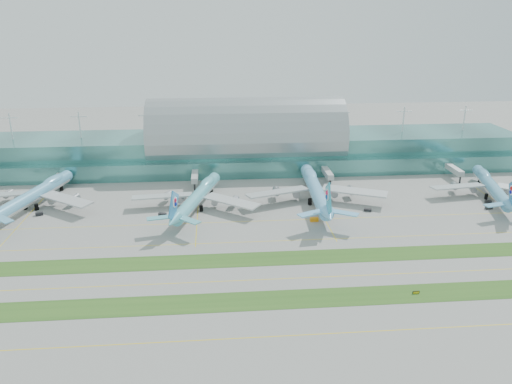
{
  "coord_description": "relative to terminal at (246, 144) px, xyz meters",
  "views": [
    {
      "loc": [
        -19.34,
        -172.96,
        91.44
      ],
      "look_at": [
        0.0,
        55.0,
        9.0
      ],
      "focal_mm": 35.0,
      "sensor_mm": 36.0,
      "label": 1
    }
  ],
  "objects": [
    {
      "name": "gse_h",
      "position": [
        118.73,
        -75.39,
        -13.54
      ],
      "size": [
        3.39,
        2.06,
        1.37
      ],
      "primitive_type": "cube",
      "rotation": [
        0.0,
        0.0,
        -0.21
      ],
      "color": "black",
      "rests_on": "ground"
    },
    {
      "name": "taxiline_d",
      "position": [
        -0.01,
        -88.79,
        -14.22
      ],
      "size": [
        420.0,
        0.35,
        0.01
      ],
      "primitive_type": "cube",
      "color": "yellow",
      "rests_on": "ground"
    },
    {
      "name": "airliner_d",
      "position": [
        124.39,
        -66.53,
        -8.07
      ],
      "size": [
        61.83,
        71.43,
        19.96
      ],
      "rotation": [
        0.0,
        0.0,
        -0.26
      ],
      "color": "#5BA3C9",
      "rests_on": "ground"
    },
    {
      "name": "airliner_c",
      "position": [
        31.13,
        -65.42,
        -7.25
      ],
      "size": [
        72.37,
        82.19,
        22.62
      ],
      "rotation": [
        0.0,
        0.0,
        -0.05
      ],
      "color": "#6DBDF1",
      "rests_on": "ground"
    },
    {
      "name": "gse_g",
      "position": [
        114.73,
        -83.37,
        -13.43
      ],
      "size": [
        3.81,
        2.08,
        1.58
      ],
      "primitive_type": "cube",
      "rotation": [
        0.0,
        0.0,
        0.14
      ],
      "color": "black",
      "rests_on": "ground"
    },
    {
      "name": "taxiline_a",
      "position": [
        -0.01,
        -176.79,
        -14.22
      ],
      "size": [
        420.0,
        0.35,
        0.01
      ],
      "primitive_type": "cube",
      "color": "yellow",
      "rests_on": "ground"
    },
    {
      "name": "grass_strip_near",
      "position": [
        -0.01,
        -156.79,
        -14.19
      ],
      "size": [
        420.0,
        12.0,
        0.08
      ],
      "primitive_type": "cube",
      "color": "#2D591E",
      "rests_on": "ground"
    },
    {
      "name": "airliner_b",
      "position": [
        -28.54,
        -69.19,
        -7.91
      ],
      "size": [
        62.91,
        72.85,
        20.47
      ],
      "rotation": [
        0.0,
        0.0,
        -0.29
      ],
      "color": "#5AB9C7",
      "rests_on": "ground"
    },
    {
      "name": "ground",
      "position": [
        -0.01,
        -128.79,
        -14.23
      ],
      "size": [
        700.0,
        700.0,
        0.0
      ],
      "primitive_type": "plane",
      "color": "gray",
      "rests_on": "ground"
    },
    {
      "name": "taxiway_sign_east",
      "position": [
        48.42,
        -156.94,
        -13.71
      ],
      "size": [
        2.49,
        0.45,
        1.05
      ],
      "rotation": [
        0.0,
        0.0,
        0.06
      ],
      "color": "black",
      "rests_on": "ground"
    },
    {
      "name": "gse_f",
      "position": [
        54.2,
        -81.06,
        -13.58
      ],
      "size": [
        4.0,
        2.88,
        1.3
      ],
      "primitive_type": "cube",
      "rotation": [
        0.0,
        0.0,
        -0.35
      ],
      "color": "black",
      "rests_on": "ground"
    },
    {
      "name": "taxiline_c",
      "position": [
        -0.01,
        -110.79,
        -14.22
      ],
      "size": [
        420.0,
        0.35,
        0.01
      ],
      "primitive_type": "cube",
      "color": "yellow",
      "rests_on": "ground"
    },
    {
      "name": "grass_strip_far",
      "position": [
        -0.01,
        -126.79,
        -14.19
      ],
      "size": [
        420.0,
        12.0,
        0.08
      ],
      "primitive_type": "cube",
      "color": "#2D591E",
      "rests_on": "ground"
    },
    {
      "name": "gse_e",
      "position": [
        25.67,
        -91.24,
        -13.32
      ],
      "size": [
        3.86,
        1.92,
        1.81
      ],
      "primitive_type": "cube",
      "rotation": [
        0.0,
        0.0,
        0.02
      ],
      "color": "orange",
      "rests_on": "ground"
    },
    {
      "name": "gse_b",
      "position": [
        -104.18,
        -72.97,
        -13.5
      ],
      "size": [
        3.9,
        2.9,
        1.45
      ],
      "primitive_type": "cube",
      "rotation": [
        0.0,
        0.0,
        0.35
      ],
      "color": "black",
      "rests_on": "ground"
    },
    {
      "name": "taxiline_b",
      "position": [
        -0.01,
        -142.79,
        -14.22
      ],
      "size": [
        420.0,
        0.35,
        0.01
      ],
      "primitive_type": "cube",
      "color": "yellow",
      "rests_on": "ground"
    },
    {
      "name": "gse_a",
      "position": [
        -118.26,
        -79.13,
        -13.58
      ],
      "size": [
        3.34,
        1.71,
        1.3
      ],
      "primitive_type": "cube",
      "rotation": [
        0.0,
        0.0,
        0.01
      ],
      "color": "#C2870B",
      "rests_on": "ground"
    },
    {
      "name": "gse_c",
      "position": [
        -45.28,
        -78.91,
        -13.42
      ],
      "size": [
        4.08,
        2.72,
        1.61
      ],
      "primitive_type": "cube",
      "rotation": [
        0.0,
        0.0,
        -0.31
      ],
      "color": "black",
      "rests_on": "ground"
    },
    {
      "name": "gse_d",
      "position": [
        -38.96,
        -80.63,
        -13.55
      ],
      "size": [
        3.44,
        2.5,
        1.36
      ],
      "primitive_type": "cube",
      "rotation": [
        0.0,
        0.0,
        0.33
      ],
      "color": "black",
      "rests_on": "ground"
    },
    {
      "name": "airliner_a",
      "position": [
        -109.45,
        -60.66,
        -7.67
      ],
      "size": [
        65.87,
        76.1,
        21.26
      ],
      "rotation": [
        0.0,
        0.0,
        -0.26
      ],
      "color": "#5EA8CF",
      "rests_on": "ground"
    },
    {
      "name": "terminal",
      "position": [
        0.0,
        0.0,
        0.0
      ],
      "size": [
        340.0,
        69.1,
        36.0
      ],
      "color": "#3D7A75",
      "rests_on": "ground"
    }
  ]
}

